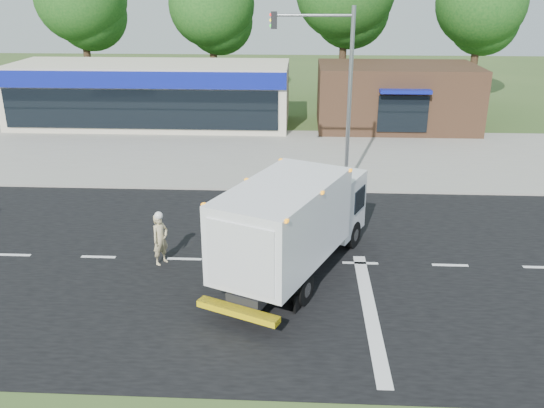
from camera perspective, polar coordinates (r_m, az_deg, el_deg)
name	(u,v)px	position (r m, az deg, el deg)	size (l,w,h in m)	color
ground	(272,261)	(19.68, -0.03, -5.71)	(120.00, 120.00, 0.00)	#385123
road_asphalt	(272,261)	(19.68, -0.03, -5.69)	(60.00, 14.00, 0.02)	black
sidewalk	(281,182)	(27.22, 0.87, 2.21)	(60.00, 2.40, 0.12)	gray
parking_apron	(285,150)	(32.77, 1.25, 5.40)	(60.00, 9.00, 0.02)	gray
lane_markings	(312,281)	(18.46, 3.97, -7.63)	(55.20, 7.00, 0.01)	silver
ems_box_truck	(294,220)	(18.05, 2.24, -1.56)	(5.20, 7.83, 3.34)	black
emergency_worker	(160,238)	(19.52, -11.01, -3.36)	(0.70, 0.77, 1.87)	#C8B685
retail_strip_mall	(151,94)	(39.36, -11.88, 10.62)	(18.00, 6.20, 4.00)	beige
brown_storefront	(396,96)	(38.62, 12.18, 10.39)	(10.00, 6.70, 4.00)	#382316
traffic_signal_pole	(335,81)	(25.49, 6.29, 12.06)	(3.51, 0.25, 8.00)	gray
background_trees	(280,4)	(45.76, 0.80, 19.23)	(36.77, 7.39, 12.10)	#332114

